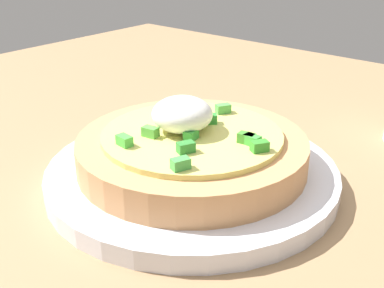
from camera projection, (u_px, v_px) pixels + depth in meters
dining_table at (185, 154)px, 49.50cm from camera, size 94.83×85.04×2.66cm
plate at (192, 174)px, 41.21cm from camera, size 24.39×24.39×1.57cm
pizza at (191, 148)px, 40.22cm from camera, size 19.03×19.03×5.87cm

